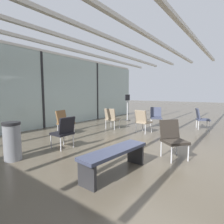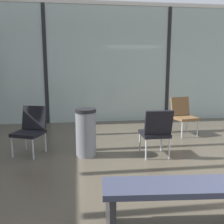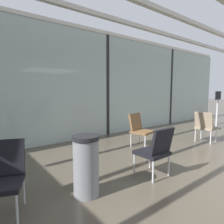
{
  "view_description": "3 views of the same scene",
  "coord_description": "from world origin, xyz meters",
  "px_view_note": "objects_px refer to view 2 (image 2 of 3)",
  "views": [
    {
      "loc": [
        -4.17,
        -1.71,
        1.48
      ],
      "look_at": [
        1.47,
        2.55,
        0.74
      ],
      "focal_mm": 27.81,
      "sensor_mm": 36.0,
      "label": 1
    },
    {
      "loc": [
        -2.63,
        -2.09,
        1.6
      ],
      "look_at": [
        -1.9,
        3.34,
        0.61
      ],
      "focal_mm": 40.64,
      "sensor_mm": 36.0,
      "label": 2
    },
    {
      "loc": [
        -3.81,
        0.07,
        1.48
      ],
      "look_at": [
        -0.62,
        4.14,
        0.89
      ],
      "focal_mm": 30.75,
      "sensor_mm": 36.0,
      "label": 3
    }
  ],
  "objects_px": {
    "lounge_chair_7": "(31,127)",
    "parked_airplane": "(154,58)",
    "trash_bin": "(86,132)",
    "lounge_chair_0": "(156,130)",
    "lounge_chair_1": "(183,113)",
    "waiting_bench": "(179,194)"
  },
  "relations": [
    {
      "from": "lounge_chair_7",
      "to": "parked_airplane",
      "type": "bearing_deg",
      "value": 79.74
    },
    {
      "from": "parked_airplane",
      "to": "trash_bin",
      "type": "relative_size",
      "value": 16.19
    },
    {
      "from": "trash_bin",
      "to": "lounge_chair_0",
      "type": "bearing_deg",
      "value": -10.66
    },
    {
      "from": "lounge_chair_1",
      "to": "lounge_chair_7",
      "type": "height_order",
      "value": "same"
    },
    {
      "from": "lounge_chair_1",
      "to": "trash_bin",
      "type": "distance_m",
      "value": 2.63
    },
    {
      "from": "lounge_chair_0",
      "to": "trash_bin",
      "type": "relative_size",
      "value": 1.01
    },
    {
      "from": "lounge_chair_1",
      "to": "lounge_chair_7",
      "type": "bearing_deg",
      "value": -175.88
    },
    {
      "from": "lounge_chair_0",
      "to": "waiting_bench",
      "type": "height_order",
      "value": "lounge_chair_0"
    },
    {
      "from": "lounge_chair_0",
      "to": "lounge_chair_7",
      "type": "xyz_separation_m",
      "value": [
        -2.22,
        0.51,
        0.0
      ]
    },
    {
      "from": "waiting_bench",
      "to": "trash_bin",
      "type": "distance_m",
      "value": 2.37
    },
    {
      "from": "parked_airplane",
      "to": "trash_bin",
      "type": "bearing_deg",
      "value": -115.64
    },
    {
      "from": "lounge_chair_7",
      "to": "waiting_bench",
      "type": "xyz_separation_m",
      "value": [
        1.83,
        -2.49,
        -0.13
      ]
    },
    {
      "from": "parked_airplane",
      "to": "lounge_chair_1",
      "type": "distance_m",
      "value": 6.03
    },
    {
      "from": "waiting_bench",
      "to": "lounge_chair_1",
      "type": "bearing_deg",
      "value": -108.91
    },
    {
      "from": "lounge_chair_1",
      "to": "waiting_bench",
      "type": "height_order",
      "value": "lounge_chair_1"
    },
    {
      "from": "parked_airplane",
      "to": "lounge_chair_1",
      "type": "xyz_separation_m",
      "value": [
        -1.01,
        -5.75,
        -1.48
      ]
    },
    {
      "from": "parked_airplane",
      "to": "lounge_chair_7",
      "type": "xyz_separation_m",
      "value": [
        -4.34,
        -6.69,
        -1.48
      ]
    },
    {
      "from": "lounge_chair_7",
      "to": "trash_bin",
      "type": "height_order",
      "value": "lounge_chair_7"
    },
    {
      "from": "waiting_bench",
      "to": "lounge_chair_7",
      "type": "bearing_deg",
      "value": -49.05
    },
    {
      "from": "lounge_chair_7",
      "to": "trash_bin",
      "type": "bearing_deg",
      "value": 7.28
    },
    {
      "from": "waiting_bench",
      "to": "parked_airplane",
      "type": "bearing_deg",
      "value": -100.6
    },
    {
      "from": "parked_airplane",
      "to": "lounge_chair_7",
      "type": "relative_size",
      "value": 15.99
    }
  ]
}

